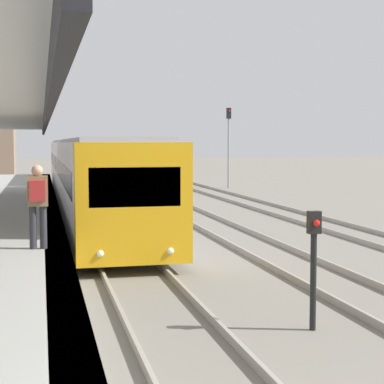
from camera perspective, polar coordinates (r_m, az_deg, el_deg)
The scene contains 4 objects.
person_on_platform at distance 12.97m, azimuth -13.56°, elevation -0.65°, with size 0.40×0.40×1.66m.
train_near at distance 30.94m, azimuth -9.52°, elevation 2.02°, with size 2.63×33.76×3.12m.
signal_post_near at distance 10.41m, azimuth 10.76°, elevation -5.69°, with size 0.20×0.21×1.92m.
signal_mast_far at distance 42.29m, azimuth 3.28°, elevation 4.82°, with size 0.28×0.29×5.26m.
Camera 1 is at (-2.00, -3.86, 3.00)m, focal length 60.00 mm.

